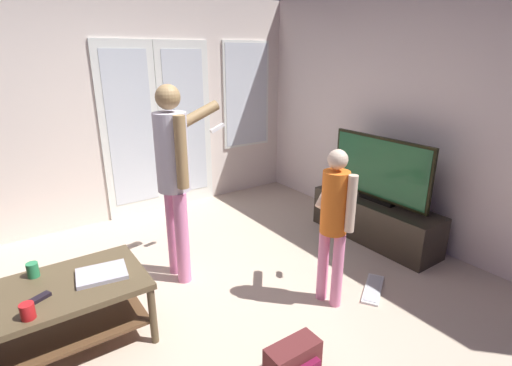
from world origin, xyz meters
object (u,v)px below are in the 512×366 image
person_adult (175,168)px  cup_near_edge (33,270)px  cup_by_laptop (27,311)px  flat_screen_tv (380,170)px  tv_stand (374,220)px  coffee_table (65,302)px  tv_remote_black (36,300)px  person_child (334,215)px  backpack (294,362)px  laptop_closed (102,274)px  loose_keyboard (373,289)px

person_adult → cup_near_edge: size_ratio=16.55×
cup_by_laptop → flat_screen_tv: bearing=1.9°
flat_screen_tv → tv_stand: bearing=-65.2°
coffee_table → tv_stand: bearing=-2.8°
tv_remote_black → person_child: bearing=-41.6°
tv_stand → cup_near_edge: (-3.03, 0.36, 0.30)m
backpack → person_child: bearing=30.3°
tv_stand → person_adult: 2.15m
laptop_closed → cup_by_laptop: bearing=-145.0°
cup_by_laptop → tv_stand: bearing=1.8°
flat_screen_tv → backpack: (-1.86, -0.92, -0.65)m
coffee_table → tv_stand: (2.90, -0.14, -0.12)m
cup_near_edge → tv_remote_black: size_ratio=0.58×
cup_near_edge → coffee_table: bearing=-59.0°
flat_screen_tv → backpack: 2.17m
tv_stand → coffee_table: bearing=177.2°
tv_stand → person_adult: (-1.94, 0.51, 0.78)m
person_child → laptop_closed: 1.66m
coffee_table → tv_stand: 2.91m
tv_stand → loose_keyboard: 0.98m
laptop_closed → cup_near_edge: cup_near_edge is taller
tv_stand → backpack: bearing=-153.9°
coffee_table → person_adult: (0.96, 0.37, 0.65)m
tv_remote_black → tv_stand: bearing=-26.6°
person_child → tv_stand: bearing=23.4°
coffee_table → backpack: size_ratio=2.97×
flat_screen_tv → person_child: size_ratio=0.92×
backpack → cup_near_edge: (-1.17, 1.27, 0.40)m
cup_near_edge → tv_remote_black: (-0.02, -0.31, -0.04)m
person_child → cup_by_laptop: (-1.96, 0.39, -0.23)m
flat_screen_tv → coffee_table: bearing=177.3°
tv_stand → person_child: size_ratio=1.11×
person_adult → loose_keyboard: size_ratio=3.70×
person_adult → laptop_closed: bearing=-151.7°
laptop_closed → cup_by_laptop: size_ratio=3.38×
tv_remote_black → flat_screen_tv: bearing=-26.6°
coffee_table → laptop_closed: size_ratio=3.21×
person_adult → cup_near_edge: bearing=-172.3°
coffee_table → flat_screen_tv: (2.90, -0.14, 0.43)m
flat_screen_tv → cup_near_edge: flat_screen_tv is taller
flat_screen_tv → person_adult: person_adult is taller
coffee_table → cup_by_laptop: (-0.20, -0.24, 0.17)m
loose_keyboard → tv_remote_black: (-2.31, 0.65, 0.46)m
cup_near_edge → loose_keyboard: bearing=-22.8°
loose_keyboard → cup_by_laptop: 2.46m
person_adult → tv_remote_black: 1.31m
backpack → flat_screen_tv: bearing=26.2°
coffee_table → cup_near_edge: 0.31m
tv_stand → tv_remote_black: tv_remote_black is taller
laptop_closed → tv_stand: bearing=6.6°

